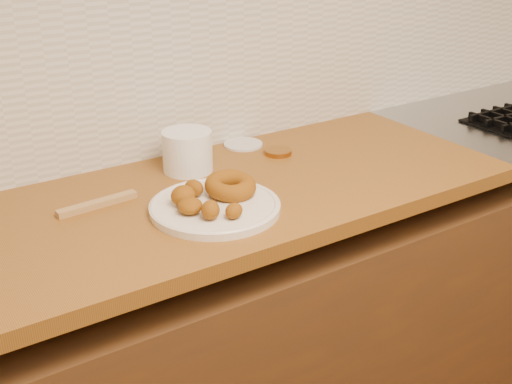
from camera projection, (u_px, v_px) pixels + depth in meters
base_cabinet at (297, 326)px, 1.93m from camera, size 3.60×0.60×0.77m
butcher_block at (63, 238)px, 1.40m from camera, size 2.30×0.62×0.04m
backsplash at (242, 38)px, 1.82m from camera, size 3.60×0.02×0.60m
donut_plate at (215, 207)px, 1.48m from camera, size 0.30×0.30×0.02m
ring_donut at (230, 186)px, 1.52m from camera, size 0.16×0.17×0.06m
fried_dough_chunks at (197, 201)px, 1.44m from camera, size 0.13×0.21×0.05m
plastic_tub at (187, 151)px, 1.68m from camera, size 0.14×0.14×0.11m
tub_lid at (243, 144)px, 1.88m from camera, size 0.13×0.13×0.01m
brass_jar_lid at (278, 152)px, 1.81m from camera, size 0.09×0.09×0.01m
wooden_utensil at (97, 204)px, 1.50m from camera, size 0.20×0.04×0.02m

